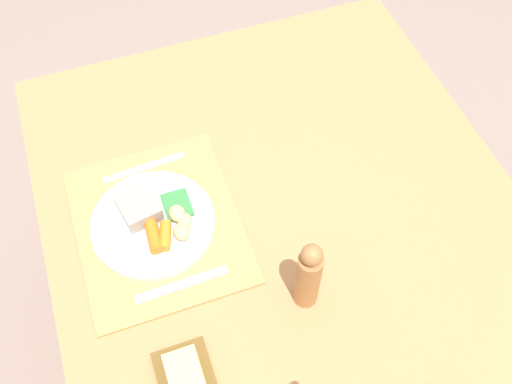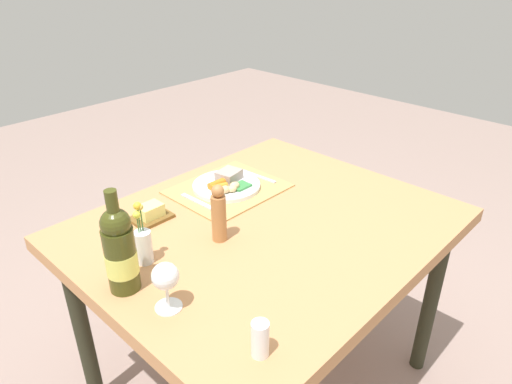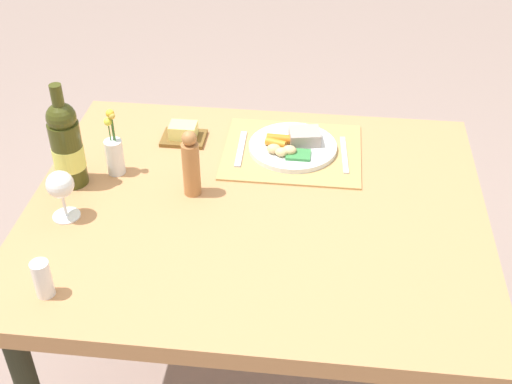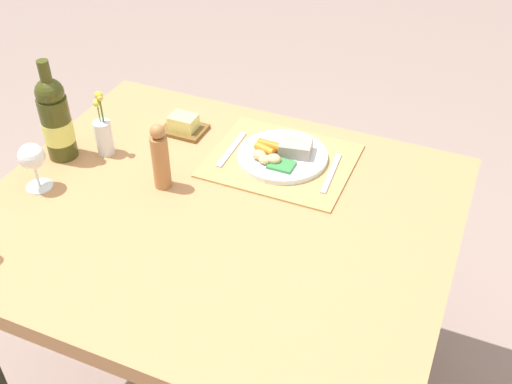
# 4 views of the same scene
# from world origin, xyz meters

# --- Properties ---
(dining_table) EXTENTS (1.20, 1.00, 0.77)m
(dining_table) POSITION_xyz_m (0.00, 0.00, 0.69)
(dining_table) COLOR tan
(dining_table) RESTS_ON ground_plane
(placemat) EXTENTS (0.40, 0.33, 0.01)m
(placemat) POSITION_xyz_m (-0.08, -0.26, 0.78)
(placemat) COLOR tan
(placemat) RESTS_ON dining_table
(dinner_plate) EXTENTS (0.26, 0.26, 0.05)m
(dinner_plate) POSITION_xyz_m (-0.08, -0.27, 0.79)
(dinner_plate) COLOR white
(dinner_plate) RESTS_ON placemat
(fork) EXTENTS (0.03, 0.19, 0.00)m
(fork) POSITION_xyz_m (-0.23, -0.26, 0.78)
(fork) COLOR silver
(fork) RESTS_ON placemat
(knife) EXTENTS (0.02, 0.19, 0.00)m
(knife) POSITION_xyz_m (0.07, -0.25, 0.78)
(knife) COLOR silver
(knife) RESTS_ON placemat
(pepper_mill) EXTENTS (0.05, 0.05, 0.19)m
(pepper_mill) POSITION_xyz_m (0.18, -0.04, 0.87)
(pepper_mill) COLOR #AC7241
(pepper_mill) RESTS_ON dining_table
(flower_vase) EXTENTS (0.05, 0.05, 0.20)m
(flower_vase) POSITION_xyz_m (0.41, -0.11, 0.84)
(flower_vase) COLOR silver
(flower_vase) RESTS_ON dining_table
(wine_glass) EXTENTS (0.07, 0.07, 0.14)m
(wine_glass) POSITION_xyz_m (0.48, 0.10, 0.87)
(wine_glass) COLOR white
(wine_glass) RESTS_ON dining_table
(butter_dish) EXTENTS (0.13, 0.10, 0.05)m
(butter_dish) POSITION_xyz_m (0.25, -0.30, 0.79)
(butter_dish) COLOR brown
(butter_dish) RESTS_ON dining_table
(wine_bottle) EXTENTS (0.08, 0.08, 0.30)m
(wine_bottle) POSITION_xyz_m (0.51, -0.05, 0.89)
(wine_bottle) COLOR #3B3E14
(wine_bottle) RESTS_ON dining_table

